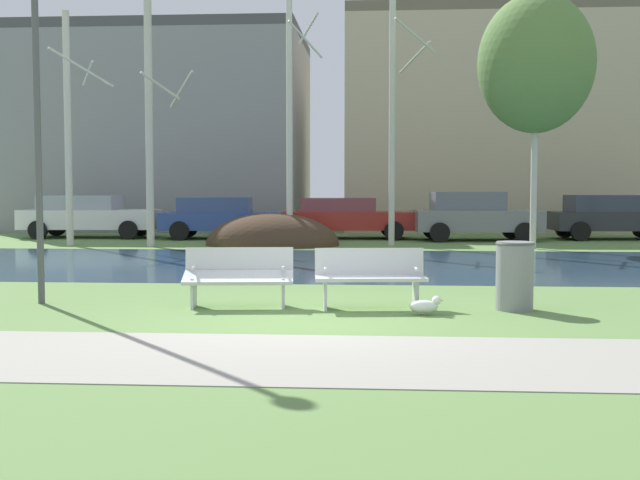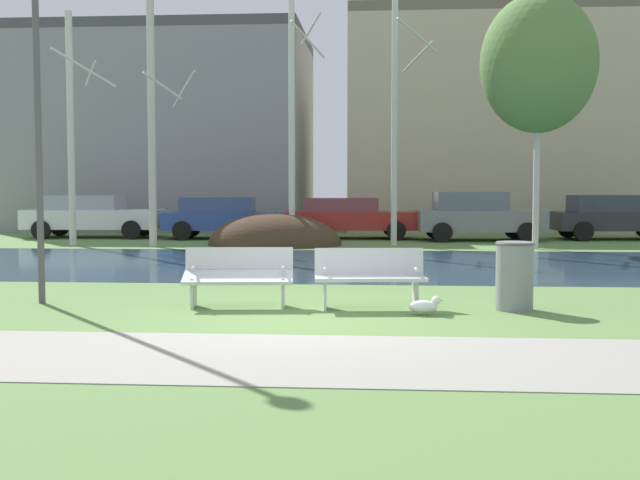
% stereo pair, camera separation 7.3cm
% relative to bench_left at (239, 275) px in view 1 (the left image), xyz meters
% --- Properties ---
extents(ground_plane, '(120.00, 120.00, 0.00)m').
position_rel_bench_left_xyz_m(ground_plane, '(0.97, 8.74, -0.47)').
color(ground_plane, '#5B7F42').
extents(paved_path_strip, '(60.00, 2.46, 0.01)m').
position_rel_bench_left_xyz_m(paved_path_strip, '(0.97, -3.41, -0.47)').
color(paved_path_strip, gray).
rests_on(paved_path_strip, ground).
extents(river_band, '(80.00, 7.80, 0.01)m').
position_rel_bench_left_xyz_m(river_band, '(0.97, 6.69, -0.47)').
color(river_band, '#284256').
rests_on(river_band, ground).
extents(soil_mound, '(4.09, 2.89, 1.97)m').
position_rel_bench_left_xyz_m(soil_mound, '(-1.12, 12.41, -0.47)').
color(soil_mound, '#423021').
rests_on(soil_mound, ground).
extents(bench_left, '(1.65, 0.71, 0.87)m').
position_rel_bench_left_xyz_m(bench_left, '(0.00, 0.00, 0.00)').
color(bench_left, silver).
rests_on(bench_left, ground).
extents(bench_right, '(1.65, 0.71, 0.87)m').
position_rel_bench_left_xyz_m(bench_right, '(1.93, 0.00, 0.00)').
color(bench_right, silver).
rests_on(bench_right, ground).
extents(trash_bin, '(0.56, 0.56, 0.98)m').
position_rel_bench_left_xyz_m(trash_bin, '(4.00, 0.02, 0.04)').
color(trash_bin, gray).
rests_on(trash_bin, ground).
extents(seagull, '(0.48, 0.18, 0.27)m').
position_rel_bench_left_xyz_m(seagull, '(2.70, -0.56, -0.34)').
color(seagull, white).
rests_on(seagull, ground).
extents(streetlamp, '(0.32, 0.32, 6.26)m').
position_rel_bench_left_xyz_m(streetlamp, '(-3.05, 0.16, 3.61)').
color(streetlamp, '#4C4C51').
rests_on(streetlamp, ground).
extents(birch_far_left, '(1.59, 2.34, 7.04)m').
position_rel_bench_left_xyz_m(birch_far_left, '(-7.23, 11.95, 3.14)').
color(birch_far_left, beige).
rests_on(birch_far_left, ground).
extents(birch_left, '(1.51, 2.33, 8.32)m').
position_rel_bench_left_xyz_m(birch_left, '(-4.64, 11.67, 3.71)').
color(birch_left, beige).
rests_on(birch_left, ground).
extents(birch_center_left, '(1.11, 1.89, 8.28)m').
position_rel_bench_left_xyz_m(birch_center_left, '(-0.55, 12.23, 3.76)').
color(birch_center_left, beige).
rests_on(birch_center_left, ground).
extents(birch_center, '(1.37, 2.41, 9.21)m').
position_rel_bench_left_xyz_m(birch_center, '(2.53, 12.69, 4.20)').
color(birch_center, beige).
rests_on(birch_center, ground).
extents(birch_center_right, '(3.27, 3.27, 7.23)m').
position_rel_bench_left_xyz_m(birch_center_right, '(6.52, 11.56, 4.78)').
color(birch_center_right, beige).
rests_on(birch_center_right, ground).
extents(parked_van_nearest_white, '(4.77, 2.29, 1.48)m').
position_rel_bench_left_xyz_m(parked_van_nearest_white, '(-8.04, 15.61, 0.32)').
color(parked_van_nearest_white, silver).
rests_on(parked_van_nearest_white, ground).
extents(parked_sedan_second_blue, '(4.42, 2.14, 1.42)m').
position_rel_bench_left_xyz_m(parked_sedan_second_blue, '(-3.22, 15.31, 0.28)').
color(parked_sedan_second_blue, '#2D4793').
rests_on(parked_sedan_second_blue, ground).
extents(parked_hatch_third_red, '(4.62, 2.25, 1.40)m').
position_rel_bench_left_xyz_m(parked_hatch_third_red, '(0.99, 15.73, 0.28)').
color(parked_hatch_third_red, maroon).
rests_on(parked_hatch_third_red, ground).
extents(parked_wagon_fourth_grey, '(4.22, 2.24, 1.61)m').
position_rel_bench_left_xyz_m(parked_wagon_fourth_grey, '(5.28, 15.05, 0.36)').
color(parked_wagon_fourth_grey, slate).
rests_on(parked_wagon_fourth_grey, ground).
extents(parked_suv_fifth_dark, '(4.19, 2.15, 1.50)m').
position_rel_bench_left_xyz_m(parked_suv_fifth_dark, '(9.94, 15.95, 0.31)').
color(parked_suv_fifth_dark, '#282B30').
rests_on(parked_suv_fifth_dark, ground).
extents(building_grey_warehouse, '(12.15, 7.87, 8.28)m').
position_rel_bench_left_xyz_m(building_grey_warehouse, '(-7.18, 22.37, 3.67)').
color(building_grey_warehouse, gray).
rests_on(building_grey_warehouse, ground).
extents(building_beige_block, '(17.18, 8.46, 8.81)m').
position_rel_bench_left_xyz_m(building_beige_block, '(9.41, 23.14, 3.94)').
color(building_beige_block, '#BCAD8E').
rests_on(building_beige_block, ground).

